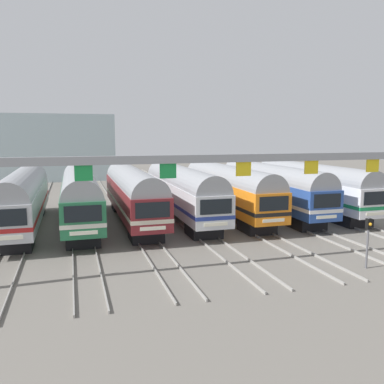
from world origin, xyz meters
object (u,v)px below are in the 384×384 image
Objects in this scene: commuter_train_stainless at (23,196)px; commuter_train_blue at (271,186)px; commuter_train_silver at (182,190)px; yard_signal_mast at (368,233)px; commuter_train_green at (80,194)px; catenary_gantry at (243,172)px; commuter_train_maroon at (133,192)px; commuter_train_orange at (228,188)px; commuter_train_white at (311,185)px.

commuter_train_blue reaches higher than commuter_train_stainless.
commuter_train_silver is 17.35m from yard_signal_mast.
catenary_gantry is (8.75, -13.50, 2.78)m from commuter_train_green.
commuter_train_green is 1.00× the size of commuter_train_blue.
commuter_train_maroon is 0.57× the size of catenary_gantry.
commuter_train_stainless is 0.57× the size of catenary_gantry.
yard_signal_mast is (19.70, -16.05, -0.63)m from commuter_train_stainless.
commuter_train_green is 8.75m from commuter_train_silver.
commuter_train_silver is 4.38m from commuter_train_orange.
commuter_train_stainless is 1.00× the size of commuter_train_white.
commuter_train_silver is 1.00× the size of commuter_train_white.
commuter_train_stainless and commuter_train_orange have the same top height.
commuter_train_silver is (8.75, -0.00, -0.00)m from commuter_train_green.
commuter_train_green is at bearing 180.00° from commuter_train_maroon.
commuter_train_stainless is at bearing -179.97° from commuter_train_maroon.
commuter_train_maroon is 1.00× the size of commuter_train_silver.
commuter_train_green is 1.00× the size of commuter_train_white.
catenary_gantry reaches higher than commuter_train_orange.
commuter_train_silver is at bearing 180.00° from commuter_train_white.
commuter_train_green is 22.20m from yard_signal_mast.
commuter_train_blue is (13.13, 0.00, 0.00)m from commuter_train_maroon.
commuter_train_orange is (17.51, 0.00, 0.00)m from commuter_train_stainless.
catenary_gantry reaches higher than yard_signal_mast.
catenary_gantry is (13.13, -13.49, 2.78)m from commuter_train_stainless.
commuter_train_orange is at bearing -0.02° from commuter_train_green.
commuter_train_stainless is at bearing 180.00° from commuter_train_orange.
commuter_train_green is 6.14× the size of yard_signal_mast.
commuter_train_maroon reaches higher than commuter_train_silver.
commuter_train_silver is at bearing 90.00° from catenary_gantry.
commuter_train_orange is at bearing 72.03° from catenary_gantry.
commuter_train_silver and commuter_train_white have the same top height.
commuter_train_orange is (13.13, -0.00, -0.00)m from commuter_train_green.
commuter_train_maroon reaches higher than commuter_train_white.
commuter_train_stainless is 21.88m from commuter_train_blue.
commuter_train_green and commuter_train_maroon have the same top height.
commuter_train_blue is at bearing 0.01° from commuter_train_stainless.
commuter_train_orange is at bearing -0.03° from commuter_train_maroon.
commuter_train_silver is at bearing -0.03° from commuter_train_green.
catenary_gantry is (0.00, -13.49, 2.78)m from commuter_train_silver.
commuter_train_stainless is 26.26m from commuter_train_white.
commuter_train_blue is 16.33m from catenary_gantry.
commuter_train_white is at bearing -0.01° from commuter_train_green.
catenary_gantry is at bearing -122.96° from commuter_train_blue.
commuter_train_white is 6.14× the size of yard_signal_mast.
commuter_train_silver is at bearing 112.25° from yard_signal_mast.
commuter_train_green is at bearing 122.96° from catenary_gantry.
yard_signal_mast is at bearing -46.35° from commuter_train_green.
commuter_train_green reaches higher than commuter_train_stainless.
commuter_train_stainless is 1.00× the size of commuter_train_green.
yard_signal_mast is at bearing -39.18° from commuter_train_stainless.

